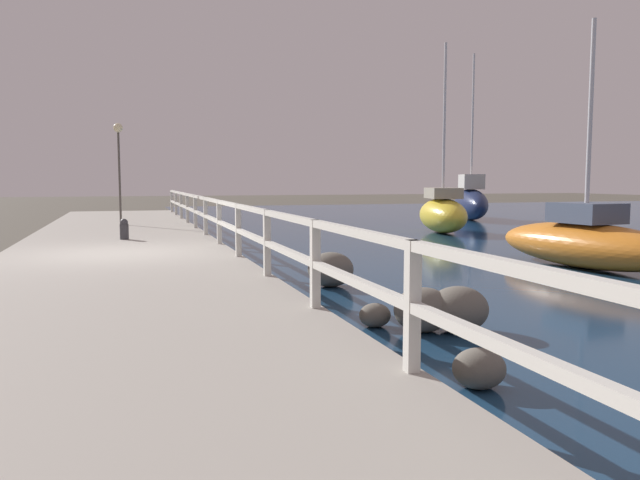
{
  "coord_description": "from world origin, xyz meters",
  "views": [
    {
      "loc": [
        0.14,
        -12.89,
        1.77
      ],
      "look_at": [
        3.27,
        -2.89,
        0.76
      ],
      "focal_mm": 35.0,
      "sensor_mm": 36.0,
      "label": 1
    }
  ],
  "objects_px": {
    "dock_lamp": "(119,146)",
    "sailboat_orange": "(585,242)",
    "sailboat_navy": "(471,201)",
    "sailboat_yellow": "(443,213)",
    "mooring_bollard": "(124,229)"
  },
  "relations": [
    {
      "from": "mooring_bollard",
      "to": "sailboat_yellow",
      "type": "distance_m",
      "value": 10.65
    },
    {
      "from": "mooring_bollard",
      "to": "sailboat_yellow",
      "type": "height_order",
      "value": "sailboat_yellow"
    },
    {
      "from": "sailboat_orange",
      "to": "sailboat_yellow",
      "type": "relative_size",
      "value": 0.78
    },
    {
      "from": "sailboat_navy",
      "to": "sailboat_orange",
      "type": "bearing_deg",
      "value": -90.2
    },
    {
      "from": "dock_lamp",
      "to": "sailboat_orange",
      "type": "relative_size",
      "value": 0.67
    },
    {
      "from": "dock_lamp",
      "to": "sailboat_orange",
      "type": "height_order",
      "value": "sailboat_orange"
    },
    {
      "from": "sailboat_navy",
      "to": "sailboat_yellow",
      "type": "relative_size",
      "value": 1.17
    },
    {
      "from": "mooring_bollard",
      "to": "dock_lamp",
      "type": "relative_size",
      "value": 0.16
    },
    {
      "from": "sailboat_navy",
      "to": "sailboat_yellow",
      "type": "height_order",
      "value": "sailboat_navy"
    },
    {
      "from": "sailboat_yellow",
      "to": "dock_lamp",
      "type": "bearing_deg",
      "value": -178.71
    },
    {
      "from": "sailboat_orange",
      "to": "sailboat_yellow",
      "type": "xyz_separation_m",
      "value": [
        1.38,
        8.47,
        0.15
      ]
    },
    {
      "from": "sailboat_orange",
      "to": "sailboat_yellow",
      "type": "height_order",
      "value": "sailboat_yellow"
    },
    {
      "from": "mooring_bollard",
      "to": "sailboat_navy",
      "type": "height_order",
      "value": "sailboat_navy"
    },
    {
      "from": "sailboat_orange",
      "to": "sailboat_navy",
      "type": "height_order",
      "value": "sailboat_navy"
    },
    {
      "from": "dock_lamp",
      "to": "sailboat_yellow",
      "type": "distance_m",
      "value": 10.88
    }
  ]
}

